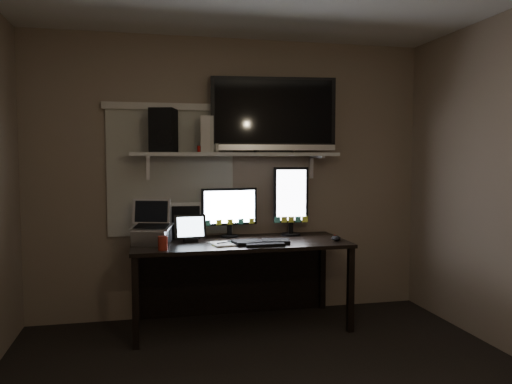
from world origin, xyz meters
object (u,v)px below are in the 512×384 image
object	(u,v)px
monitor_portrait	(291,201)
mouse	(336,238)
desk	(238,259)
keyboard	(262,242)
monitor_landscape	(229,212)
tablet	(190,228)
cup	(163,243)
game_console	(207,135)
laptop	(152,223)
tv	(273,115)
speaker	(164,131)

from	to	relation	value
monitor_portrait	mouse	xyz separation A→B (m)	(0.29, -0.37, -0.29)
desk	keyboard	xyz separation A→B (m)	(0.15, -0.27, 0.19)
monitor_landscape	keyboard	bearing A→B (deg)	-69.74
keyboard	mouse	distance (m)	0.65
monitor_landscape	tablet	bearing A→B (deg)	-158.88
monitor_landscape	cup	bearing A→B (deg)	-146.49
desk	tablet	world-z (taller)	tablet
cup	game_console	size ratio (longest dim) A/B	0.35
laptop	mouse	bearing A→B (deg)	11.16
mouse	game_console	xyz separation A→B (m)	(-1.05, 0.36, 0.88)
desk	monitor_landscape	world-z (taller)	monitor_landscape
monitor_portrait	keyboard	xyz separation A→B (m)	(-0.36, -0.37, -0.30)
monitor_landscape	tv	bearing A→B (deg)	-13.91
tv	mouse	bearing A→B (deg)	-29.62
cup	monitor_landscape	bearing A→B (deg)	40.46
monitor_portrait	laptop	xyz separation A→B (m)	(-1.24, -0.22, -0.14)
monitor_landscape	monitor_portrait	bearing A→B (deg)	-9.29
keyboard	mouse	size ratio (longest dim) A/B	3.96
keyboard	tv	world-z (taller)	tv
desk	mouse	xyz separation A→B (m)	(0.80, -0.27, 0.20)
desk	speaker	bearing A→B (deg)	173.19
tv	laptop	bearing A→B (deg)	-163.04
monitor_portrait	game_console	distance (m)	0.96
keyboard	desk	bearing A→B (deg)	119.80
tablet	monitor_landscape	bearing A→B (deg)	23.47
desk	mouse	bearing A→B (deg)	-18.57
desk	speaker	size ratio (longest dim) A/B	4.92
monitor_portrait	mouse	bearing A→B (deg)	-46.12
desk	game_console	distance (m)	1.11
monitor_landscape	keyboard	size ratio (longest dim) A/B	1.07
monitor_landscape	cup	size ratio (longest dim) A/B	4.66
keyboard	tv	size ratio (longest dim) A/B	0.43
tablet	speaker	distance (m)	0.86
monitor_portrait	tablet	xyz separation A→B (m)	(-0.92, -0.17, -0.20)
monitor_portrait	tablet	world-z (taller)	monitor_portrait
desk	mouse	distance (m)	0.87
tv	game_console	size ratio (longest dim) A/B	3.59
desk	tv	world-z (taller)	tv
desk	keyboard	distance (m)	0.37
desk	speaker	distance (m)	1.27
mouse	speaker	bearing A→B (deg)	175.97
desk	cup	xyz separation A→B (m)	(-0.65, -0.39, 0.23)
mouse	game_console	world-z (taller)	game_console
tv	monitor_landscape	bearing A→B (deg)	179.86
keyboard	tablet	distance (m)	0.61
mouse	desk	bearing A→B (deg)	171.00
laptop	tv	size ratio (longest dim) A/B	0.32
keyboard	game_console	size ratio (longest dim) A/B	1.55
mouse	speaker	distance (m)	1.72
monitor_portrait	speaker	xyz separation A→B (m)	(-1.13, -0.02, 0.62)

